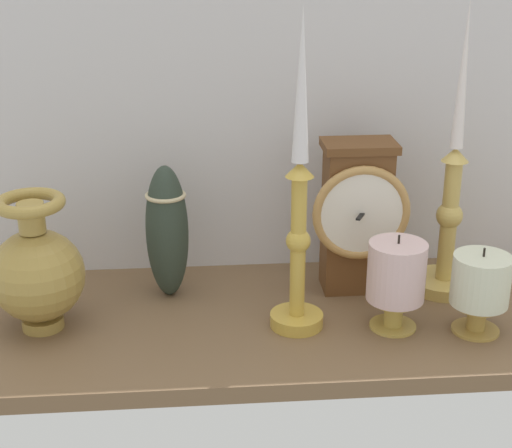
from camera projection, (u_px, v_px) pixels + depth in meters
The scene contains 9 objects.
ground_plane at pixel (293, 321), 111.87cm from camera, with size 100.00×36.00×2.40cm, color brown.
back_wall at pixel (281, 63), 116.65cm from camera, with size 120.00×2.00×65.00cm, color silver.
mantel_clock at pixel (357, 215), 114.59cm from camera, with size 14.26×9.60×23.00cm.
candlestick_tall_left at pixel (302, 218), 102.51cm from camera, with size 7.37×7.37×43.39cm.
candlestick_tall_center at pixel (449, 218), 114.78cm from camera, with size 9.94×9.94×43.21cm.
brass_vase_bulbous at pixel (37, 271), 104.65cm from camera, with size 12.64×12.64×19.14cm.
pillar_candle_front at pixel (480, 286), 104.37cm from camera, with size 7.83×7.83×12.36cm.
pillar_candle_near_clock at pixel (396, 277), 105.11cm from camera, with size 7.90×7.90×13.74cm.
tall_ceramic_vase at pixel (167, 231), 113.50cm from camera, with size 6.22×6.22×20.21cm.
Camera 1 is at (-13.54, -98.15, 52.86)cm, focal length 54.74 mm.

